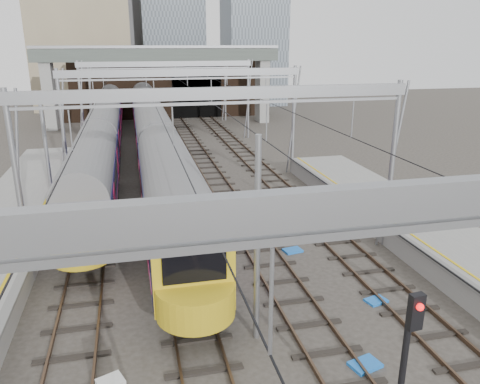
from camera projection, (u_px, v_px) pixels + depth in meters
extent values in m
plane|color=#38332D|center=(273.00, 376.00, 14.11)|extent=(160.00, 160.00, 0.00)
cube|color=#4C3828|center=(83.00, 218.00, 26.55)|extent=(0.08, 80.00, 0.16)
cube|color=#4C3828|center=(109.00, 216.00, 26.86)|extent=(0.08, 80.00, 0.16)
cube|color=black|center=(96.00, 218.00, 26.73)|extent=(2.40, 80.00, 0.14)
cube|color=#4C3828|center=(154.00, 212.00, 27.41)|extent=(0.08, 80.00, 0.16)
cube|color=#4C3828|center=(179.00, 210.00, 27.72)|extent=(0.08, 80.00, 0.16)
cube|color=black|center=(167.00, 212.00, 27.59)|extent=(2.40, 80.00, 0.14)
cube|color=#4C3828|center=(221.00, 207.00, 28.27)|extent=(0.08, 80.00, 0.16)
cube|color=#4C3828|center=(244.00, 205.00, 28.58)|extent=(0.08, 80.00, 0.16)
cube|color=black|center=(233.00, 207.00, 28.45)|extent=(2.40, 80.00, 0.14)
cube|color=#4C3828|center=(284.00, 202.00, 29.13)|extent=(0.08, 80.00, 0.16)
cube|color=#4C3828|center=(306.00, 201.00, 29.45)|extent=(0.08, 80.00, 0.16)
cube|color=black|center=(295.00, 202.00, 29.31)|extent=(2.40, 80.00, 0.14)
cube|color=gray|center=(417.00, 200.00, 6.23)|extent=(16.80, 0.28, 0.50)
cylinder|color=gray|center=(19.00, 190.00, 18.54)|extent=(0.24, 0.24, 8.00)
cylinder|color=gray|center=(392.00, 167.00, 22.08)|extent=(0.24, 0.24, 8.00)
cube|color=gray|center=(220.00, 93.00, 19.21)|extent=(16.80, 0.28, 0.50)
cylinder|color=gray|center=(63.00, 129.00, 31.53)|extent=(0.24, 0.24, 8.00)
cylinder|color=gray|center=(293.00, 120.00, 35.06)|extent=(0.24, 0.24, 8.00)
cube|color=gray|center=(182.00, 73.00, 32.19)|extent=(16.80, 0.28, 0.50)
cylinder|color=gray|center=(81.00, 104.00, 44.51)|extent=(0.24, 0.24, 8.00)
cylinder|color=gray|center=(248.00, 99.00, 48.05)|extent=(0.24, 0.24, 8.00)
cube|color=gray|center=(166.00, 64.00, 45.18)|extent=(16.80, 0.28, 0.50)
cylinder|color=gray|center=(90.00, 92.00, 55.64)|extent=(0.24, 0.24, 8.00)
cylinder|color=gray|center=(225.00, 89.00, 59.17)|extent=(0.24, 0.24, 8.00)
cube|color=gray|center=(158.00, 60.00, 56.31)|extent=(16.80, 0.28, 0.50)
cube|color=black|center=(87.00, 122.00, 25.05)|extent=(0.03, 80.00, 0.03)
cube|color=black|center=(162.00, 120.00, 25.91)|extent=(0.03, 80.00, 0.03)
cube|color=black|center=(232.00, 117.00, 26.77)|extent=(0.03, 80.00, 0.03)
cube|color=black|center=(298.00, 115.00, 27.64)|extent=(0.03, 80.00, 0.03)
cube|color=#302015|center=(173.00, 83.00, 61.40)|extent=(26.00, 2.00, 9.00)
cube|color=black|center=(197.00, 98.00, 61.68)|extent=(6.50, 0.10, 5.20)
cylinder|color=black|center=(197.00, 78.00, 60.88)|extent=(6.50, 0.10, 6.50)
cube|color=#302015|center=(79.00, 110.00, 58.80)|extent=(6.00, 1.50, 3.00)
cube|color=gray|center=(49.00, 93.00, 52.83)|extent=(1.20, 2.50, 8.20)
cube|color=gray|center=(262.00, 89.00, 58.22)|extent=(1.20, 2.50, 8.20)
cube|color=#505A53|center=(159.00, 55.00, 54.27)|extent=(28.00, 3.00, 1.40)
cube|color=gray|center=(159.00, 47.00, 53.99)|extent=(28.00, 3.00, 0.30)
cube|color=tan|center=(82.00, 32.00, 69.81)|extent=(14.00, 12.00, 22.00)
cube|color=#4C5660|center=(171.00, 1.00, 76.86)|extent=(10.00, 10.00, 32.00)
cube|color=gray|center=(136.00, 46.00, 85.13)|extent=(18.00, 14.00, 18.00)
cube|color=black|center=(150.00, 141.00, 45.71)|extent=(2.17, 64.19, 0.70)
cube|color=#16184E|center=(149.00, 122.00, 45.13)|extent=(2.76, 64.19, 2.46)
cylinder|color=slate|center=(148.00, 109.00, 44.76)|extent=(2.70, 63.69, 2.70)
cube|color=black|center=(149.00, 118.00, 45.01)|extent=(2.78, 62.99, 0.74)
cube|color=#E04673|center=(150.00, 129.00, 45.34)|extent=(2.78, 63.19, 0.12)
cube|color=gold|center=(194.00, 282.00, 15.25)|extent=(2.70, 0.60, 2.26)
cube|color=black|center=(195.00, 268.00, 14.92)|extent=(2.07, 0.08, 0.98)
cube|color=black|center=(106.00, 153.00, 40.82)|extent=(2.03, 45.07, 0.70)
cube|color=#16184E|center=(104.00, 133.00, 40.27)|extent=(2.58, 45.07, 2.31)
cylinder|color=slate|center=(103.00, 119.00, 39.92)|extent=(2.53, 44.57, 2.53)
cube|color=black|center=(104.00, 129.00, 40.16)|extent=(2.60, 43.87, 0.69)
cube|color=#E04673|center=(105.00, 140.00, 40.47)|extent=(2.60, 44.07, 0.11)
cube|color=gold|center=(81.00, 234.00, 19.26)|extent=(2.53, 0.60, 2.11)
cube|color=black|center=(79.00, 223.00, 18.93)|extent=(1.94, 0.08, 0.92)
cylinder|color=black|center=(401.00, 383.00, 10.61)|extent=(0.15, 0.15, 4.46)
cube|color=black|center=(416.00, 312.00, 9.85)|extent=(0.34, 0.22, 0.84)
sphere|color=red|center=(420.00, 307.00, 9.68)|extent=(0.17, 0.17, 0.17)
cube|color=blue|center=(365.00, 365.00, 14.51)|extent=(1.07, 0.88, 0.11)
cube|color=blue|center=(293.00, 250.00, 22.48)|extent=(0.96, 0.75, 0.10)
cube|color=blue|center=(376.00, 301.00, 18.12)|extent=(0.92, 0.75, 0.09)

